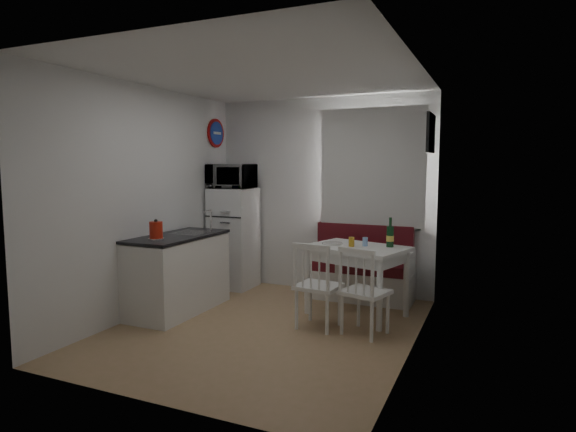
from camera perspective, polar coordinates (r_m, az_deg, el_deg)
name	(u,v)px	position (r m, az deg, el deg)	size (l,w,h in m)	color
floor	(265,328)	(5.18, -2.74, -13.17)	(3.00, 3.50, 0.02)	tan
ceiling	(264,74)	(4.97, -2.90, 16.43)	(3.00, 3.50, 0.02)	white
wall_back	(322,195)	(6.51, 4.08, 2.47)	(3.00, 0.02, 2.60)	white
wall_front	(151,224)	(3.44, -15.97, -0.90)	(3.00, 0.02, 2.60)	white
wall_left	(147,201)	(5.73, -16.36, 1.76)	(0.02, 3.50, 2.60)	white
wall_right	(414,210)	(4.44, 14.75, 0.65)	(0.02, 3.50, 2.60)	white
window	(373,171)	(6.27, 10.07, 5.23)	(1.22, 0.06, 1.47)	white
curtain	(372,167)	(6.20, 9.92, 5.69)	(1.35, 0.02, 1.50)	silver
kitchen_counter	(179,273)	(5.79, -12.82, -6.56)	(0.62, 1.32, 1.16)	white
wall_sign	(216,133)	(6.89, -8.49, 9.69)	(0.40, 0.40, 0.03)	navy
picture_frame	(430,133)	(5.53, 16.52, 9.39)	(0.04, 0.52, 0.42)	black
bench	(361,275)	(6.25, 8.60, -6.89)	(1.32, 0.51, 0.94)	white
dining_table	(357,254)	(5.49, 8.16, -4.48)	(1.22, 1.01, 0.80)	white
chair_left	(315,277)	(4.98, 3.27, -7.18)	(0.46, 0.44, 0.49)	white
chair_right	(363,282)	(4.84, 8.88, -7.75)	(0.52, 0.51, 0.48)	white
fridge	(234,238)	(6.76, -6.45, -2.60)	(0.55, 0.55, 1.39)	white
microwave	(231,176)	(6.64, -6.75, 4.70)	(0.60, 0.41, 0.33)	white
kettle	(156,230)	(5.32, -15.37, -1.65)	(0.17, 0.17, 0.22)	red
wine_bottle	(390,232)	(5.47, 12.02, -1.89)	(0.08, 0.08, 0.33)	#14411E
drinking_glass_orange	(351,242)	(5.44, 7.53, -3.05)	(0.06, 0.06, 0.11)	gold
drinking_glass_blue	(365,242)	(5.50, 9.13, -3.02)	(0.06, 0.06, 0.10)	#90B9F6
plate	(332,243)	(5.58, 5.26, -3.25)	(0.24, 0.24, 0.02)	white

